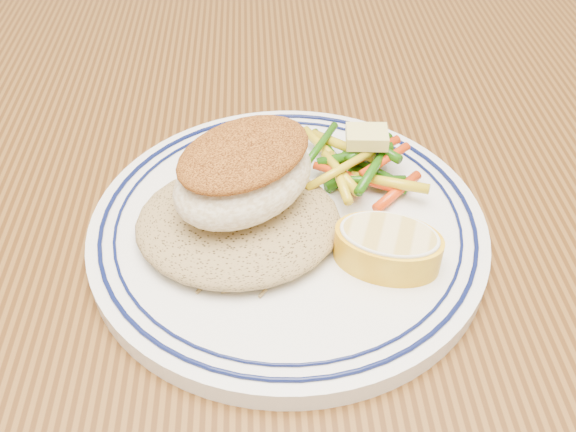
{
  "coord_description": "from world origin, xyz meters",
  "views": [
    {
      "loc": [
        0.02,
        -0.32,
        1.07
      ],
      "look_at": [
        0.04,
        0.01,
        0.77
      ],
      "focal_mm": 40.0,
      "sensor_mm": 36.0,
      "label": 1
    }
  ],
  "objects_px": {
    "vegetable_pile": "(359,165)",
    "lemon_wedge": "(388,246)",
    "rice_pilaf": "(238,218)",
    "fish_fillet": "(244,172)",
    "dining_table": "(237,331)",
    "plate": "(288,227)"
  },
  "relations": [
    {
      "from": "vegetable_pile",
      "to": "lemon_wedge",
      "type": "bearing_deg",
      "value": -85.27
    },
    {
      "from": "rice_pilaf",
      "to": "fish_fillet",
      "type": "xyz_separation_m",
      "value": [
        0.01,
        0.01,
        0.03
      ]
    },
    {
      "from": "dining_table",
      "to": "vegetable_pile",
      "type": "bearing_deg",
      "value": 28.17
    },
    {
      "from": "dining_table",
      "to": "lemon_wedge",
      "type": "bearing_deg",
      "value": -18.45
    },
    {
      "from": "plate",
      "to": "fish_fillet",
      "type": "distance_m",
      "value": 0.06
    },
    {
      "from": "vegetable_pile",
      "to": "plate",
      "type": "bearing_deg",
      "value": -141.32
    },
    {
      "from": "fish_fillet",
      "to": "lemon_wedge",
      "type": "height_order",
      "value": "fish_fillet"
    },
    {
      "from": "rice_pilaf",
      "to": "plate",
      "type": "bearing_deg",
      "value": 15.5
    },
    {
      "from": "vegetable_pile",
      "to": "rice_pilaf",
      "type": "bearing_deg",
      "value": -149.06
    },
    {
      "from": "fish_fillet",
      "to": "lemon_wedge",
      "type": "xyz_separation_m",
      "value": [
        0.09,
        -0.04,
        -0.03
      ]
    },
    {
      "from": "rice_pilaf",
      "to": "fish_fillet",
      "type": "relative_size",
      "value": 1.11
    },
    {
      "from": "dining_table",
      "to": "vegetable_pile",
      "type": "xyz_separation_m",
      "value": [
        0.1,
        0.05,
        0.13
      ]
    },
    {
      "from": "vegetable_pile",
      "to": "lemon_wedge",
      "type": "height_order",
      "value": "same"
    },
    {
      "from": "plate",
      "to": "vegetable_pile",
      "type": "height_order",
      "value": "vegetable_pile"
    },
    {
      "from": "vegetable_pile",
      "to": "lemon_wedge",
      "type": "xyz_separation_m",
      "value": [
        0.01,
        -0.09,
        0.0
      ]
    },
    {
      "from": "plate",
      "to": "lemon_wedge",
      "type": "relative_size",
      "value": 3.43
    },
    {
      "from": "fish_fillet",
      "to": "vegetable_pile",
      "type": "relative_size",
      "value": 1.3
    },
    {
      "from": "plate",
      "to": "rice_pilaf",
      "type": "height_order",
      "value": "rice_pilaf"
    },
    {
      "from": "plate",
      "to": "lemon_wedge",
      "type": "xyz_separation_m",
      "value": [
        0.06,
        -0.04,
        0.02
      ]
    },
    {
      "from": "dining_table",
      "to": "rice_pilaf",
      "type": "relative_size",
      "value": 10.89
    },
    {
      "from": "rice_pilaf",
      "to": "dining_table",
      "type": "bearing_deg",
      "value": 167.86
    },
    {
      "from": "rice_pilaf",
      "to": "vegetable_pile",
      "type": "xyz_separation_m",
      "value": [
        0.09,
        0.05,
        0.0
      ]
    }
  ]
}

